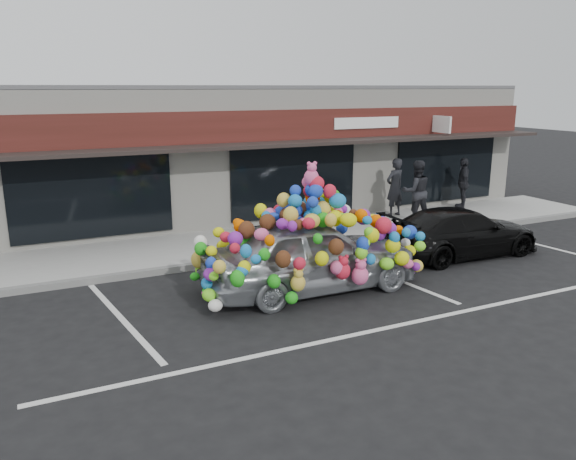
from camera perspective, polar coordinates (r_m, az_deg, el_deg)
name	(u,v)px	position (r m, az deg, el deg)	size (l,w,h in m)	color
ground	(280,296)	(11.85, -0.87, -6.73)	(90.00, 90.00, 0.00)	black
shop_building	(174,152)	(19.19, -11.50, 7.77)	(24.00, 7.20, 4.31)	white
sidewalk	(219,246)	(15.38, -7.06, -1.57)	(26.00, 3.00, 0.15)	#999994
kerb	(238,260)	(14.02, -5.11, -3.10)	(26.00, 0.18, 0.16)	slate
parking_stripe_left	(122,319)	(11.21, -16.55, -8.62)	(0.12, 4.40, 0.01)	silver
parking_stripe_mid	(385,275)	(13.34, 9.81, -4.49)	(0.12, 4.40, 0.01)	silver
parking_stripe_right	(549,247)	(16.93, 24.98, -1.60)	(0.12, 4.40, 0.01)	silver
lane_line	(426,319)	(11.03, 13.87, -8.80)	(14.00, 0.12, 0.01)	silver
toy_car	(311,246)	(11.93, 2.33, -1.65)	(3.35, 4.97, 2.89)	gray
black_sedan	(461,232)	(15.16, 17.18, -0.20)	(4.31, 1.75, 1.25)	black
pedestrian_a	(395,187)	(18.63, 10.79, 4.29)	(0.69, 0.45, 1.89)	black
pedestrian_b	(416,191)	(17.87, 12.87, 3.84)	(0.94, 0.73, 1.93)	black
pedestrian_c	(463,183)	(20.46, 17.35, 4.58)	(0.43, 1.02, 1.75)	black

